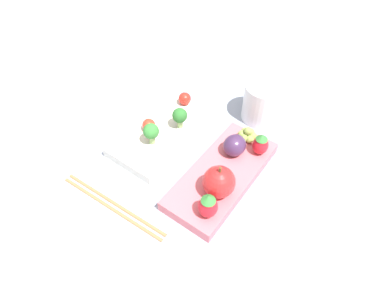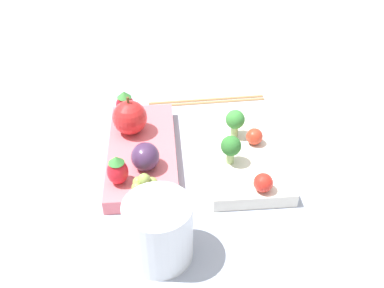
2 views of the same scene
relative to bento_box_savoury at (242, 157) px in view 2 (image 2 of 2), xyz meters
name	(u,v)px [view 2 (image 2 of 2)]	position (x,y,z in m)	size (l,w,h in m)	color
ground_plane	(190,159)	(0.00, -0.08, -0.01)	(4.00, 4.00, 0.00)	#939EB2
bento_box_savoury	(242,157)	(0.00, 0.00, 0.00)	(0.22, 0.14, 0.02)	silver
bento_box_fruit	(142,154)	(0.00, -0.15, 0.00)	(0.24, 0.13, 0.02)	#DB6670
broccoli_floret_0	(235,120)	(-0.04, -0.01, 0.04)	(0.03, 0.03, 0.04)	#93B770
broccoli_floret_1	(231,147)	(0.03, -0.02, 0.04)	(0.03, 0.03, 0.04)	#93B770
cherry_tomato_0	(263,183)	(0.08, 0.02, 0.02)	(0.03, 0.03, 0.03)	red
cherry_tomato_1	(254,136)	(-0.02, 0.02, 0.02)	(0.03, 0.03, 0.03)	red
apple	(130,118)	(-0.04, -0.17, 0.04)	(0.05, 0.05, 0.06)	red
strawberry_0	(117,170)	(0.07, -0.17, 0.03)	(0.03, 0.03, 0.04)	red
strawberry_1	(125,105)	(-0.08, -0.19, 0.03)	(0.03, 0.03, 0.05)	red
plum	(145,157)	(0.04, -0.14, 0.03)	(0.04, 0.04, 0.04)	#42284C
grape_cluster	(144,184)	(0.09, -0.13, 0.02)	(0.04, 0.03, 0.03)	#8EA84C
drinking_cup	(159,231)	(0.17, -0.11, 0.03)	(0.08, 0.08, 0.08)	silver
chopsticks_pair	(207,100)	(-0.17, -0.05, -0.01)	(0.05, 0.21, 0.01)	#A37547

